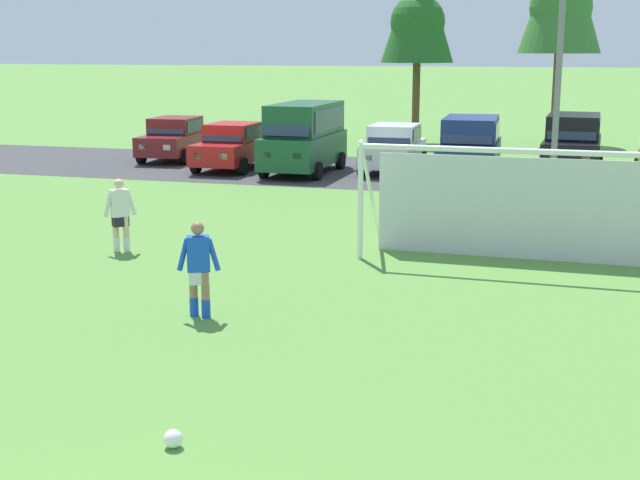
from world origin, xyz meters
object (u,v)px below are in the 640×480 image
(soccer_ball, at_px, (173,439))
(parked_car_slot_center, at_px, (394,148))
(player_striker_near, at_px, (199,270))
(parked_car_slot_center_right, at_px, (470,148))
(player_midfield_center, at_px, (120,215))
(parked_car_slot_right, at_px, (572,144))
(parked_car_slot_left, at_px, (232,146))
(street_lamp, at_px, (566,55))
(parked_car_slot_far_left, at_px, (175,138))
(parked_car_slot_center_left, at_px, (304,136))
(soccer_goal, at_px, (539,202))

(soccer_ball, bearing_deg, parked_car_slot_center, 95.31)
(player_striker_near, bearing_deg, parked_car_slot_center_right, 81.50)
(player_striker_near, distance_m, parked_car_slot_center, 18.36)
(soccer_ball, distance_m, player_midfield_center, 10.23)
(soccer_ball, xyz_separation_m, player_midfield_center, (-5.40, 8.66, 0.71))
(player_striker_near, bearing_deg, parked_car_slot_right, 72.97)
(parked_car_slot_left, height_order, parked_car_slot_center, same)
(soccer_ball, relative_size, parked_car_slot_right, 0.05)
(player_midfield_center, height_order, street_lamp, street_lamp)
(parked_car_slot_right, distance_m, street_lamp, 6.56)
(parked_car_slot_center, xyz_separation_m, street_lamp, (5.95, -4.90, 3.40))
(parked_car_slot_far_left, distance_m, parked_car_slot_center_left, 6.55)
(soccer_goal, distance_m, parked_car_slot_center_left, 14.47)
(parked_car_slot_center_left, xyz_separation_m, parked_car_slot_right, (9.33, 2.08, -0.23))
(soccer_ball, bearing_deg, player_striker_near, 110.37)
(soccer_ball, bearing_deg, street_lamp, 78.13)
(parked_car_slot_far_left, height_order, parked_car_slot_center_left, parked_car_slot_center_left)
(parked_car_slot_center, distance_m, parked_car_slot_center_right, 3.27)
(player_striker_near, relative_size, parked_car_slot_center_left, 0.34)
(player_striker_near, xyz_separation_m, street_lamp, (5.54, 13.46, 3.45))
(parked_car_slot_center, bearing_deg, parked_car_slot_center_right, -25.92)
(parked_car_slot_center_left, bearing_deg, parked_car_slot_center_right, -1.71)
(soccer_ball, bearing_deg, parked_car_slot_center_left, 103.40)
(parked_car_slot_center, bearing_deg, player_midfield_center, -102.80)
(parked_car_slot_center, xyz_separation_m, parked_car_slot_center_right, (2.94, -1.43, 0.24))
(parked_car_slot_far_left, bearing_deg, parked_car_slot_right, -0.29)
(soccer_goal, bearing_deg, parked_car_slot_center_left, 127.12)
(soccer_goal, bearing_deg, street_lamp, 88.09)
(parked_car_slot_left, relative_size, parked_car_slot_center, 0.99)
(parked_car_slot_left, height_order, parked_car_slot_right, parked_car_slot_right)
(soccer_ball, height_order, parked_car_slot_right, parked_car_slot_right)
(parked_car_slot_left, xyz_separation_m, street_lamp, (11.86, -3.83, 3.40))
(soccer_ball, distance_m, parked_car_slot_center, 23.14)
(street_lamp, bearing_deg, parked_car_slot_center_right, 130.93)
(soccer_ball, distance_m, soccer_goal, 10.90)
(parked_car_slot_right, bearing_deg, soccer_goal, -92.52)
(soccer_ball, height_order, parked_car_slot_center, parked_car_slot_center)
(parked_car_slot_far_left, distance_m, parked_car_slot_center, 9.25)
(parked_car_slot_left, height_order, parked_car_slot_center_right, parked_car_slot_center_right)
(player_midfield_center, relative_size, parked_car_slot_center_right, 0.35)
(parked_car_slot_right, bearing_deg, player_striker_near, -107.03)
(player_striker_near, height_order, parked_car_slot_center_left, parked_car_slot_center_left)
(player_striker_near, bearing_deg, player_midfield_center, 132.58)
(parked_car_slot_center_right, bearing_deg, parked_car_slot_center_left, 178.29)
(parked_car_slot_center, bearing_deg, parked_car_slot_left, -169.71)
(player_midfield_center, bearing_deg, soccer_ball, -58.04)
(parked_car_slot_center_left, bearing_deg, parked_car_slot_right, 12.58)
(parked_car_slot_center_left, xyz_separation_m, parked_car_slot_center_right, (5.98, -0.18, -0.23))
(soccer_ball, height_order, parked_car_slot_far_left, parked_car_slot_far_left)
(parked_car_slot_center_left, height_order, parked_car_slot_right, parked_car_slot_center_left)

